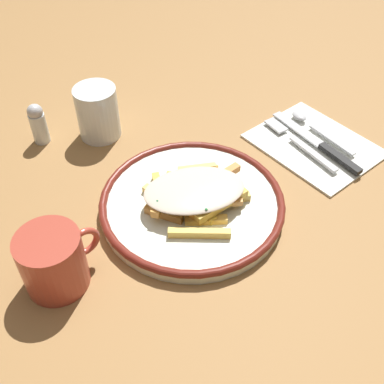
{
  "coord_description": "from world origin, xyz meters",
  "views": [
    {
      "loc": [
        -0.32,
        -0.4,
        0.55
      ],
      "look_at": [
        0.0,
        0.0,
        0.04
      ],
      "focal_mm": 44.46,
      "sensor_mm": 36.0,
      "label": 1
    }
  ],
  "objects_px": {
    "plate": "(192,204)",
    "knife": "(323,146)",
    "coffee_mug": "(54,261)",
    "water_glass": "(98,112)",
    "napkin": "(314,144)",
    "fries_heap": "(195,194)",
    "salt_shaker": "(38,123)",
    "fork": "(300,143)",
    "spoon": "(312,125)"
  },
  "relations": [
    {
      "from": "plate",
      "to": "napkin",
      "type": "distance_m",
      "value": 0.27
    },
    {
      "from": "salt_shaker",
      "to": "knife",
      "type": "bearing_deg",
      "value": -41.74
    },
    {
      "from": "plate",
      "to": "fries_heap",
      "type": "relative_size",
      "value": 1.57
    },
    {
      "from": "fork",
      "to": "spoon",
      "type": "distance_m",
      "value": 0.06
    },
    {
      "from": "fork",
      "to": "knife",
      "type": "height_order",
      "value": "knife"
    },
    {
      "from": "water_glass",
      "to": "spoon",
      "type": "bearing_deg",
      "value": -36.69
    },
    {
      "from": "plate",
      "to": "coffee_mug",
      "type": "bearing_deg",
      "value": 178.37
    },
    {
      "from": "napkin",
      "to": "water_glass",
      "type": "distance_m",
      "value": 0.4
    },
    {
      "from": "napkin",
      "to": "knife",
      "type": "distance_m",
      "value": 0.02
    },
    {
      "from": "napkin",
      "to": "coffee_mug",
      "type": "distance_m",
      "value": 0.5
    },
    {
      "from": "napkin",
      "to": "coffee_mug",
      "type": "xyz_separation_m",
      "value": [
        -0.5,
        0.02,
        0.04
      ]
    },
    {
      "from": "fries_heap",
      "to": "water_glass",
      "type": "distance_m",
      "value": 0.26
    },
    {
      "from": "fork",
      "to": "coffee_mug",
      "type": "xyz_separation_m",
      "value": [
        -0.47,
        0.01,
        0.03
      ]
    },
    {
      "from": "plate",
      "to": "knife",
      "type": "bearing_deg",
      "value": -6.7
    },
    {
      "from": "fries_heap",
      "to": "water_glass",
      "type": "bearing_deg",
      "value": 93.57
    },
    {
      "from": "water_glass",
      "to": "fork",
      "type": "bearing_deg",
      "value": -44.9
    },
    {
      "from": "salt_shaker",
      "to": "coffee_mug",
      "type": "bearing_deg",
      "value": -111.53
    },
    {
      "from": "fries_heap",
      "to": "knife",
      "type": "distance_m",
      "value": 0.27
    },
    {
      "from": "fries_heap",
      "to": "salt_shaker",
      "type": "distance_m",
      "value": 0.33
    },
    {
      "from": "knife",
      "to": "salt_shaker",
      "type": "xyz_separation_m",
      "value": [
        -0.38,
        0.34,
        0.03
      ]
    },
    {
      "from": "fries_heap",
      "to": "coffee_mug",
      "type": "bearing_deg",
      "value": 177.33
    },
    {
      "from": "spoon",
      "to": "napkin",
      "type": "bearing_deg",
      "value": -130.77
    },
    {
      "from": "knife",
      "to": "coffee_mug",
      "type": "xyz_separation_m",
      "value": [
        -0.5,
        0.04,
        0.03
      ]
    },
    {
      "from": "water_glass",
      "to": "coffee_mug",
      "type": "distance_m",
      "value": 0.33
    },
    {
      "from": "fries_heap",
      "to": "spoon",
      "type": "relative_size",
      "value": 1.21
    },
    {
      "from": "water_glass",
      "to": "salt_shaker",
      "type": "distance_m",
      "value": 0.11
    },
    {
      "from": "coffee_mug",
      "to": "water_glass",
      "type": "bearing_deg",
      "value": 49.66
    },
    {
      "from": "napkin",
      "to": "fork",
      "type": "relative_size",
      "value": 1.19
    },
    {
      "from": "coffee_mug",
      "to": "salt_shaker",
      "type": "height_order",
      "value": "coffee_mug"
    },
    {
      "from": "napkin",
      "to": "coffee_mug",
      "type": "height_order",
      "value": "coffee_mug"
    },
    {
      "from": "plate",
      "to": "salt_shaker",
      "type": "distance_m",
      "value": 0.33
    },
    {
      "from": "fries_heap",
      "to": "coffee_mug",
      "type": "relative_size",
      "value": 1.62
    },
    {
      "from": "fork",
      "to": "coffee_mug",
      "type": "bearing_deg",
      "value": 179.11
    },
    {
      "from": "fries_heap",
      "to": "water_glass",
      "type": "relative_size",
      "value": 1.9
    },
    {
      "from": "fork",
      "to": "water_glass",
      "type": "xyz_separation_m",
      "value": [
        -0.26,
        0.26,
        0.04
      ]
    },
    {
      "from": "plate",
      "to": "knife",
      "type": "distance_m",
      "value": 0.27
    },
    {
      "from": "plate",
      "to": "spoon",
      "type": "height_order",
      "value": "plate"
    },
    {
      "from": "fries_heap",
      "to": "water_glass",
      "type": "xyz_separation_m",
      "value": [
        -0.02,
        0.26,
        0.01
      ]
    },
    {
      "from": "napkin",
      "to": "salt_shaker",
      "type": "xyz_separation_m",
      "value": [
        -0.38,
        0.32,
        0.04
      ]
    },
    {
      "from": "plate",
      "to": "water_glass",
      "type": "relative_size",
      "value": 2.98
    },
    {
      "from": "napkin",
      "to": "spoon",
      "type": "height_order",
      "value": "spoon"
    },
    {
      "from": "spoon",
      "to": "coffee_mug",
      "type": "bearing_deg",
      "value": -178.34
    },
    {
      "from": "fork",
      "to": "spoon",
      "type": "relative_size",
      "value": 1.16
    },
    {
      "from": "salt_shaker",
      "to": "napkin",
      "type": "bearing_deg",
      "value": -40.01
    },
    {
      "from": "water_glass",
      "to": "salt_shaker",
      "type": "height_order",
      "value": "water_glass"
    },
    {
      "from": "napkin",
      "to": "salt_shaker",
      "type": "distance_m",
      "value": 0.5
    },
    {
      "from": "napkin",
      "to": "salt_shaker",
      "type": "relative_size",
      "value": 2.69
    },
    {
      "from": "knife",
      "to": "spoon",
      "type": "relative_size",
      "value": 1.38
    },
    {
      "from": "napkin",
      "to": "coffee_mug",
      "type": "bearing_deg",
      "value": 177.77
    },
    {
      "from": "fork",
      "to": "coffee_mug",
      "type": "height_order",
      "value": "coffee_mug"
    }
  ]
}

